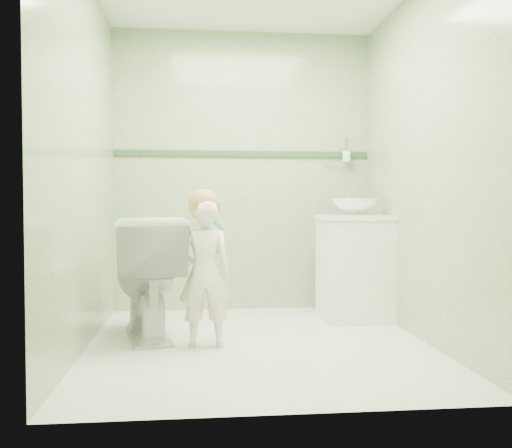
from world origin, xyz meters
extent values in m
plane|color=silver|center=(0.00, 0.00, 0.00)|extent=(2.50, 2.50, 0.00)
cube|color=gray|center=(0.00, 1.25, 1.20)|extent=(2.20, 0.04, 2.40)
cube|color=gray|center=(0.00, -1.25, 1.20)|extent=(2.20, 0.04, 2.40)
cube|color=gray|center=(-1.10, 0.00, 1.20)|extent=(0.04, 2.50, 2.40)
cube|color=gray|center=(1.10, 0.00, 1.20)|extent=(0.04, 2.50, 2.40)
cube|color=#2C4D2D|center=(0.00, 1.24, 1.35)|extent=(2.20, 0.02, 0.05)
cube|color=white|center=(0.84, 0.70, 0.40)|extent=(0.52, 0.50, 0.80)
cube|color=white|center=(0.84, 0.70, 0.81)|extent=(0.54, 0.52, 0.04)
imported|color=white|center=(0.84, 0.70, 0.89)|extent=(0.37, 0.37, 0.13)
cylinder|color=silver|center=(0.84, 0.90, 0.95)|extent=(0.03, 0.03, 0.18)
cylinder|color=silver|center=(0.84, 0.85, 1.03)|extent=(0.02, 0.12, 0.02)
cylinder|color=silver|center=(0.84, 1.20, 1.28)|extent=(0.26, 0.02, 0.02)
cylinder|color=silver|center=(0.90, 1.18, 1.33)|extent=(0.07, 0.07, 0.09)
cylinder|color=#D74547|center=(0.89, 1.17, 1.40)|extent=(0.01, 0.01, 0.17)
cylinder|color=#7F49A2|center=(0.90, 1.17, 1.40)|extent=(0.01, 0.01, 0.17)
cylinder|color=blue|center=(0.89, 1.17, 1.40)|extent=(0.01, 0.01, 0.17)
cylinder|color=#D74547|center=(0.91, 1.19, 1.40)|extent=(0.01, 0.01, 0.17)
imported|color=white|center=(-0.74, 0.25, 0.41)|extent=(0.62, 0.89, 0.83)
imported|color=beige|center=(-0.35, -0.03, 0.47)|extent=(0.35, 0.23, 0.94)
sphere|color=#AD7541|center=(-0.35, -0.01, 0.91)|extent=(0.21, 0.21, 0.21)
cylinder|color=#0D8F85|center=(-0.27, -0.16, 0.78)|extent=(0.07, 0.13, 0.06)
cube|color=white|center=(-0.33, -0.11, 0.82)|extent=(0.03, 0.03, 0.02)
camera|label=1|loc=(-0.39, -3.64, 0.91)|focal=39.64mm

